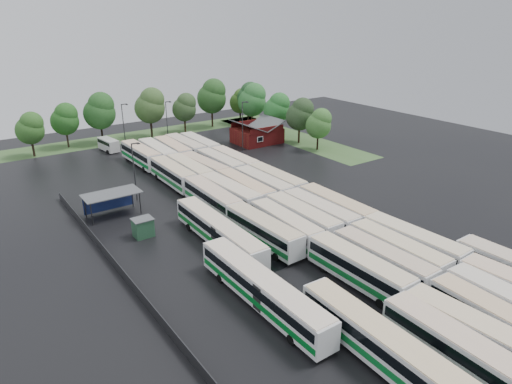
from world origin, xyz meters
TOP-DOWN VIEW (x-y plane):
  - ground at (0.00, 0.00)m, footprint 160.00×160.00m
  - brick_building at (24.00, 42.77)m, footprint 10.07×8.60m
  - wash_shed at (-17.20, 22.02)m, footprint 8.20×4.20m
  - utility_hut at (-16.20, 12.60)m, footprint 2.70×2.20m
  - grass_strip_north at (2.00, 64.80)m, footprint 80.00×10.00m
  - grass_strip_east at (34.00, 42.80)m, footprint 10.00×50.00m
  - west_fence at (-22.20, 8.00)m, footprint 0.10×50.00m
  - bus_r0c0 at (-4.38, -25.98)m, footprint 3.21×13.47m
  - bus_r0c1 at (-1.24, -25.77)m, footprint 3.40×13.06m
  - bus_r0c2 at (2.08, -25.96)m, footprint 3.34×12.98m
  - bus_r1c1 at (-1.37, -12.39)m, footprint 2.95×13.42m
  - bus_r1c2 at (2.17, -12.65)m, footprint 2.88×13.10m
  - bus_r1c3 at (5.28, -12.29)m, footprint 2.86×13.09m
  - bus_r1c4 at (8.47, -12.06)m, footprint 3.36×13.58m
  - bus_r2c0 at (-4.33, 1.34)m, footprint 3.17×13.28m
  - bus_r2c1 at (-1.02, 0.98)m, footprint 3.16×12.98m
  - bus_r2c2 at (2.16, 1.33)m, footprint 3.02×13.34m
  - bus_r2c3 at (5.25, 1.18)m, footprint 2.87×13.28m
  - bus_r2c4 at (8.38, 1.10)m, footprint 3.08×13.58m
  - bus_r3c0 at (-4.31, 14.57)m, footprint 3.20×13.58m
  - bus_r3c1 at (-1.14, 14.70)m, footprint 3.36×13.60m
  - bus_r3c2 at (1.91, 14.94)m, footprint 3.00×13.39m
  - bus_r3c3 at (5.32, 14.82)m, footprint 2.78×13.03m
  - bus_r3c4 at (8.38, 15.11)m, footprint 2.78×12.98m
  - bus_r4c0 at (-4.23, 28.34)m, footprint 3.00×13.29m
  - bus_r4c1 at (-1.12, 28.16)m, footprint 2.97×13.34m
  - bus_r4c2 at (1.85, 28.18)m, footprint 3.42×13.14m
  - bus_r4c3 at (5.37, 28.44)m, footprint 2.83×13.05m
  - bus_r4c4 at (8.38, 28.18)m, footprint 2.80×13.09m
  - bus_r5c0 at (-4.45, 42.34)m, footprint 3.11×13.60m
  - bus_r5c1 at (-1.21, 41.73)m, footprint 3.18×13.57m
  - bus_r5c2 at (2.18, 41.86)m, footprint 3.32×13.33m
  - bus_r5c3 at (5.21, 42.21)m, footprint 2.93×13.39m
  - bus_r5c4 at (8.43, 41.84)m, footprint 2.95×13.17m
  - artic_bus_west_a at (-9.06, -23.11)m, footprint 3.55×20.01m
  - artic_bus_west_b at (-9.19, 4.41)m, footprint 3.09×19.25m
  - artic_bus_west_c at (-12.37, -9.47)m, footprint 2.83×19.64m
  - minibus at (-6.43, 55.92)m, footprint 3.01×6.40m
  - tree_north_0 at (-20.49, 60.90)m, footprint 5.72×5.72m
  - tree_north_1 at (-12.76, 64.11)m, footprint 6.05×6.05m
  - tree_north_2 at (-5.29, 62.98)m, footprint 7.12×7.12m
  - tree_north_3 at (6.42, 61.91)m, footprint 7.20×7.20m
  - tree_north_4 at (15.22, 61.49)m, footprint 5.96×5.96m
  - tree_north_5 at (23.87, 62.70)m, footprint 7.59×7.59m
  - tree_north_6 at (32.32, 62.10)m, footprint 5.71×5.71m
  - tree_east_0 at (31.68, 30.22)m, footprint 5.56×5.56m
  - tree_east_1 at (32.17, 37.07)m, footprint 6.31×6.31m
  - tree_east_2 at (32.20, 45.76)m, footprint 6.31×6.31m
  - tree_east_3 at (30.89, 54.35)m, footprint 7.15×7.15m
  - tree_east_4 at (33.81, 60.45)m, footprint 6.76×6.76m
  - lamp_post_ne at (17.67, 39.05)m, footprint 1.66×0.32m
  - lamp_post_nw at (-11.98, 25.39)m, footprint 1.46×0.28m
  - lamp_post_back_w at (-2.79, 55.12)m, footprint 1.54×0.30m
  - lamp_post_back_e at (6.92, 53.99)m, footprint 1.49×0.29m
  - puddle_0 at (-0.92, -17.52)m, footprint 3.66×3.66m
  - puddle_1 at (6.26, -23.40)m, footprint 2.97×2.97m
  - puddle_2 at (-6.45, -0.89)m, footprint 8.26×8.26m
  - puddle_3 at (4.75, -3.08)m, footprint 4.34×4.34m
  - puddle_4 at (15.16, -16.97)m, footprint 2.41×2.41m

SIDE VIEW (x-z plane):
  - ground at x=0.00m, z-range 0.00..0.00m
  - puddle_0 at x=-0.92m, z-range 0.00..0.01m
  - puddle_1 at x=6.26m, z-range 0.00..0.01m
  - puddle_2 at x=-6.45m, z-range 0.00..0.01m
  - puddle_3 at x=4.75m, z-range 0.00..0.01m
  - puddle_4 at x=15.16m, z-range 0.00..0.01m
  - grass_strip_north at x=2.00m, z-range 0.00..0.01m
  - grass_strip_east at x=34.00m, z-range 0.00..0.01m
  - west_fence at x=-22.20m, z-range 0.00..1.20m
  - utility_hut at x=-16.20m, z-range 0.01..2.63m
  - minibus at x=-6.43m, z-range 0.15..2.84m
  - brick_building at x=24.00m, z-range -0.83..4.56m
  - bus_r0c2 at x=2.08m, z-range 0.18..3.76m
  - bus_r2c1 at x=-1.02m, z-range 0.18..3.77m
  - artic_bus_west_b at x=-9.19m, z-range 0.19..3.76m
  - bus_r0c1 at x=-1.24m, z-range 0.18..3.78m
  - bus_r3c4 at x=8.38m, z-range 0.18..3.79m
  - bus_r4c2 at x=1.85m, z-range 0.18..3.80m
  - bus_r3c3 at x=5.32m, z-range 0.18..3.81m
  - bus_r4c3 at x=5.37m, z-range 0.18..3.81m
  - bus_r1c3 at x=5.28m, z-range 0.18..3.82m
  - bus_r1c2 at x=2.17m, z-range 0.18..3.82m
  - bus_r4c4 at x=8.38m, z-range 0.18..3.82m
  - bus_r5c4 at x=8.43m, z-range 0.18..3.84m
  - artic_bus_west_c at x=-12.37m, z-range 0.20..3.84m
  - bus_r2c0 at x=-4.33m, z-range 0.18..3.86m
  - bus_r5c2 at x=2.18m, z-range 0.18..3.87m
  - bus_r4c0 at x=-4.23m, z-range 0.18..3.88m
  - bus_r2c3 at x=5.25m, z-range 0.18..3.88m
  - bus_r2c2 at x=2.16m, z-range 0.19..3.89m
  - bus_r4c1 at x=-1.12m, z-range 0.19..3.89m
  - bus_r3c2 at x=1.91m, z-range 0.19..3.90m
  - bus_r5c3 at x=5.21m, z-range 0.19..3.91m
  - artic_bus_west_a at x=-9.06m, z-range 0.20..3.90m
  - bus_r0c0 at x=-4.38m, z-range 0.19..3.92m
  - bus_r1c1 at x=-1.37m, z-range 0.19..3.92m
  - bus_r1c4 at x=8.47m, z-range 0.19..3.94m
  - bus_r3c1 at x=-1.14m, z-range 0.19..3.95m
  - bus_r5c1 at x=-1.21m, z-range 0.19..3.95m
  - bus_r3c0 at x=-4.31m, z-range 0.19..3.95m
  - bus_r2c4 at x=8.38m, z-range 0.19..3.96m
  - bus_r5c0 at x=-4.45m, z-range 0.19..3.96m
  - wash_shed at x=-17.20m, z-range 1.20..4.78m
  - lamp_post_nw at x=-11.98m, z-range 0.76..10.22m
  - lamp_post_back_e at x=6.92m, z-range 0.78..10.48m
  - lamp_post_back_w at x=-2.79m, z-range 0.81..10.82m
  - tree_east_0 at x=31.68m, z-range 1.32..10.53m
  - tree_north_6 at x=32.32m, z-range 1.35..10.80m
  - tree_north_0 at x=-20.49m, z-range 1.35..10.83m
  - lamp_post_ne at x=17.67m, z-range 0.87..11.62m
  - tree_north_4 at x=15.22m, z-range 1.41..11.29m
  - tree_north_1 at x=-12.76m, z-range 1.44..11.46m
  - tree_east_2 at x=32.20m, z-range 1.50..11.94m
  - tree_east_1 at x=32.17m, z-range 1.50..11.95m
  - tree_east_4 at x=33.81m, z-range 1.60..12.80m
  - tree_north_2 at x=-5.29m, z-range 1.69..13.48m
  - tree_east_3 at x=30.89m, z-range 1.70..13.54m
  - tree_north_3 at x=6.42m, z-range 1.71..13.62m
  - tree_north_5 at x=23.87m, z-range 1.80..14.38m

